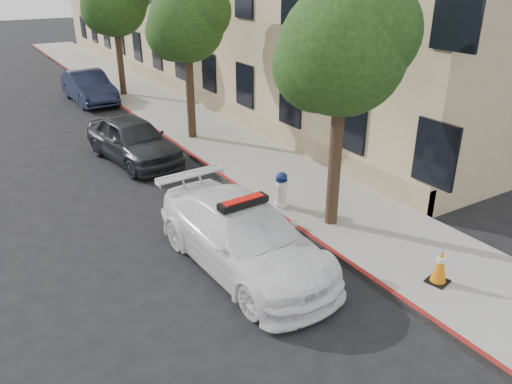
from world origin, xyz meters
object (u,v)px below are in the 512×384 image
object	(u,v)px
traffic_cone	(440,266)
police_car	(244,236)
fire_hydrant	(281,190)
parked_car_far	(89,87)
parked_car_mid	(133,140)

from	to	relation	value
traffic_cone	police_car	bearing A→B (deg)	136.10
police_car	fire_hydrant	world-z (taller)	police_car
parked_car_far	fire_hydrant	world-z (taller)	parked_car_far
traffic_cone	fire_hydrant	bearing A→B (deg)	98.94
fire_hydrant	police_car	bearing A→B (deg)	-154.43
police_car	parked_car_far	distance (m)	16.20
police_car	parked_car_far	bearing A→B (deg)	83.33
police_car	parked_car_far	size ratio (longest dim) A/B	1.14
parked_car_mid	parked_car_far	bearing A→B (deg)	76.86
police_car	parked_car_mid	bearing A→B (deg)	85.73
police_car	fire_hydrant	distance (m)	2.78
parked_car_far	fire_hydrant	size ratio (longest dim) A/B	4.64
fire_hydrant	traffic_cone	size ratio (longest dim) A/B	1.25
police_car	traffic_cone	size ratio (longest dim) A/B	6.64
fire_hydrant	traffic_cone	bearing A→B (deg)	-94.47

